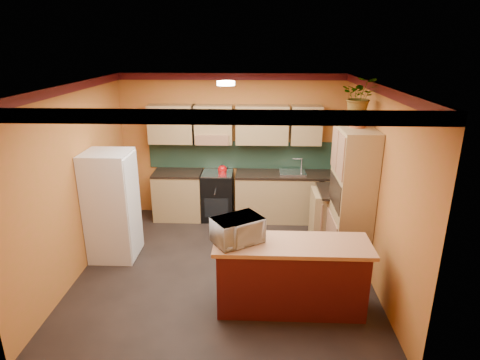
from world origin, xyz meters
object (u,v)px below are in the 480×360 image
fridge (112,206)px  breakfast_bar (291,278)px  base_cabinets_back (251,197)px  microwave (238,230)px  stove (218,196)px  pantry (351,199)px

fridge → breakfast_bar: fridge is taller
base_cabinets_back → microwave: (-0.11, -2.76, 0.65)m
stove → breakfast_bar: size_ratio=0.51×
base_cabinets_back → microwave: bearing=-92.4°
pantry → microwave: (-1.61, -1.18, 0.04)m
fridge → microwave: (1.99, -1.24, 0.24)m
pantry → stove: bearing=143.3°
stove → breakfast_bar: bearing=-67.0°
base_cabinets_back → pantry: 2.26m
fridge → pantry: (3.60, -0.06, 0.20)m
base_cabinets_back → pantry: size_ratio=1.74×
breakfast_bar → base_cabinets_back: bearing=101.2°
fridge → microwave: fridge is taller
breakfast_bar → microwave: bearing=180.0°
base_cabinets_back → microwave: 2.84m
stove → microwave: microwave is taller
fridge → breakfast_bar: (2.65, -1.24, -0.41)m
stove → microwave: bearing=-79.5°
pantry → microwave: 2.00m
fridge → microwave: size_ratio=2.99×
stove → microwave: 2.88m
fridge → breakfast_bar: size_ratio=0.94×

